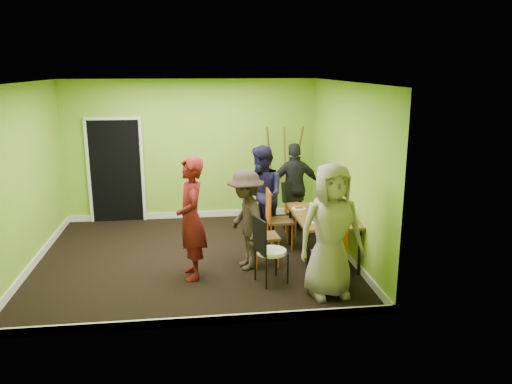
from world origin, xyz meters
TOP-DOWN VIEW (x-y plane):
  - ground at (0.00, 0.00)m, footprint 5.00×5.00m
  - room_walls at (-0.02, 0.04)m, footprint 5.04×4.54m
  - dining_table at (2.05, -0.31)m, footprint 0.90×1.50m
  - chair_left_far at (1.38, 0.30)m, footprint 0.43×0.43m
  - chair_left_near at (1.02, -0.44)m, footprint 0.45×0.44m
  - chair_back_end at (1.86, 1.09)m, footprint 0.53×0.57m
  - chair_front_end at (1.91, -1.33)m, footprint 0.45×0.45m
  - chair_bentwood at (1.03, -1.12)m, footprint 0.49×0.48m
  - easel at (1.83, 2.02)m, footprint 0.76×0.71m
  - plate_near_left at (1.73, 0.05)m, footprint 0.23×0.23m
  - plate_near_right at (1.85, -0.68)m, footprint 0.24×0.24m
  - plate_far_back at (2.09, 0.26)m, footprint 0.27×0.27m
  - plate_far_front at (2.09, -0.91)m, footprint 0.26×0.26m
  - plate_wall_back at (2.34, -0.16)m, footprint 0.25×0.25m
  - plate_wall_front at (2.35, -0.44)m, footprint 0.23×0.23m
  - thermos at (1.98, -0.25)m, footprint 0.08×0.08m
  - blue_bottle at (2.36, -0.68)m, footprint 0.07×0.07m
  - orange_bottle at (1.94, -0.05)m, footprint 0.04×0.04m
  - glass_mid at (1.95, -0.13)m, footprint 0.06×0.06m
  - glass_back at (2.16, 0.04)m, footprint 0.07×0.07m
  - glass_front at (2.18, -0.77)m, footprint 0.06×0.06m
  - cup_a at (1.95, -0.56)m, footprint 0.12×0.12m
  - cup_b at (2.16, -0.24)m, footprint 0.11×0.11m
  - person_standing at (-0.02, -0.77)m, footprint 0.50×0.70m
  - person_left_far at (1.20, 0.58)m, footprint 0.90×1.01m
  - person_left_near at (0.79, -0.52)m, footprint 0.76×1.09m
  - person_back_end at (1.90, 1.22)m, footprint 0.99×0.43m
  - person_front_end at (1.82, -1.59)m, footprint 0.95×0.68m

SIDE VIEW (x-z plane):
  - ground at x=0.00m, z-range 0.00..0.00m
  - chair_front_end at x=1.91m, z-range 0.06..1.02m
  - chair_bentwood at x=1.03m, z-range 0.05..1.04m
  - chair_left_near at x=1.02m, z-range 0.06..1.05m
  - chair_left_far at x=1.38m, z-range 0.06..1.08m
  - chair_back_end at x=1.86m, z-range 0.20..1.16m
  - dining_table at x=2.05m, z-range 0.32..1.07m
  - plate_near_left at x=1.73m, z-range 0.75..0.76m
  - plate_near_right at x=1.85m, z-range 0.75..0.76m
  - plate_far_back at x=2.09m, z-range 0.75..0.76m
  - plate_far_front at x=2.09m, z-range 0.75..0.76m
  - plate_wall_back at x=2.34m, z-range 0.75..0.76m
  - plate_wall_front at x=2.35m, z-range 0.75..0.76m
  - person_left_near at x=0.79m, z-range 0.00..1.55m
  - orange_bottle at x=1.94m, z-range 0.75..0.82m
  - glass_front at x=2.18m, z-range 0.75..0.84m
  - glass_back at x=2.16m, z-range 0.75..0.84m
  - cup_a at x=1.95m, z-range 0.75..0.85m
  - cup_b at x=2.16m, z-range 0.75..0.85m
  - glass_mid at x=1.95m, z-range 0.75..0.85m
  - person_back_end at x=1.90m, z-range 0.00..1.66m
  - blue_bottle at x=2.36m, z-range 0.75..0.97m
  - person_left_far at x=1.20m, z-range 0.00..1.72m
  - thermos at x=1.98m, z-range 0.75..0.98m
  - person_standing at x=-0.02m, z-range 0.00..1.80m
  - person_front_end at x=1.82m, z-range 0.00..1.83m
  - easel at x=1.83m, z-range -0.01..1.88m
  - room_walls at x=-0.02m, z-range -0.42..2.40m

